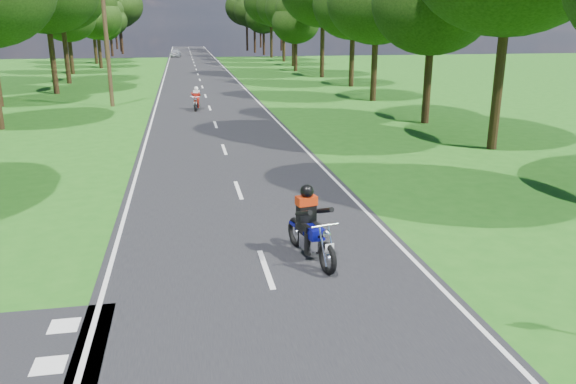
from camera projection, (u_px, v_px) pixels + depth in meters
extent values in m
plane|color=#1D5A14|center=(282.00, 315.00, 10.15)|extent=(160.00, 160.00, 0.00)
cube|color=black|center=(198.00, 74.00, 57.20)|extent=(7.00, 140.00, 0.02)
cube|color=silver|center=(266.00, 269.00, 12.02)|extent=(0.12, 2.00, 0.01)
cube|color=silver|center=(238.00, 190.00, 17.67)|extent=(0.12, 2.00, 0.01)
cube|color=silver|center=(224.00, 149.00, 23.32)|extent=(0.12, 2.00, 0.01)
cube|color=silver|center=(216.00, 125.00, 28.96)|extent=(0.12, 2.00, 0.01)
cube|color=silver|center=(210.00, 108.00, 34.61)|extent=(0.12, 2.00, 0.01)
cube|color=silver|center=(205.00, 96.00, 40.26)|extent=(0.12, 2.00, 0.01)
cube|color=silver|center=(202.00, 87.00, 45.90)|extent=(0.12, 2.00, 0.01)
cube|color=silver|center=(200.00, 80.00, 51.55)|extent=(0.12, 2.00, 0.01)
cube|color=silver|center=(198.00, 74.00, 57.20)|extent=(0.12, 2.00, 0.01)
cube|color=silver|center=(196.00, 70.00, 62.84)|extent=(0.12, 2.00, 0.01)
cube|color=silver|center=(195.00, 66.00, 68.49)|extent=(0.12, 2.00, 0.01)
cube|color=silver|center=(194.00, 62.00, 74.13)|extent=(0.12, 2.00, 0.01)
cube|color=silver|center=(193.00, 60.00, 79.78)|extent=(0.12, 2.00, 0.01)
cube|color=silver|center=(192.00, 57.00, 85.43)|extent=(0.12, 2.00, 0.01)
cube|color=silver|center=(191.00, 55.00, 91.07)|extent=(0.12, 2.00, 0.01)
cube|color=silver|center=(190.00, 53.00, 96.72)|extent=(0.12, 2.00, 0.01)
cube|color=silver|center=(190.00, 51.00, 102.37)|extent=(0.12, 2.00, 0.01)
cube|color=silver|center=(189.00, 50.00, 108.01)|extent=(0.12, 2.00, 0.01)
cube|color=silver|center=(189.00, 48.00, 113.66)|extent=(0.12, 2.00, 0.01)
cube|color=silver|center=(188.00, 47.00, 119.31)|extent=(0.12, 2.00, 0.01)
cube|color=silver|center=(165.00, 75.00, 56.62)|extent=(0.10, 140.00, 0.01)
cube|color=silver|center=(230.00, 74.00, 57.77)|extent=(0.10, 140.00, 0.01)
cube|color=silver|center=(49.00, 365.00, 8.63)|extent=(0.50, 0.50, 0.01)
cube|color=silver|center=(64.00, 326.00, 9.76)|extent=(0.50, 0.50, 0.01)
cylinder|color=black|center=(53.00, 64.00, 41.14)|extent=(0.40, 0.40, 4.32)
cylinder|color=black|center=(67.00, 57.00, 48.11)|extent=(0.40, 0.40, 4.40)
cylinder|color=black|center=(71.00, 58.00, 57.16)|extent=(0.40, 0.40, 3.20)
ellipsoid|color=black|center=(67.00, 18.00, 56.02)|extent=(5.60, 5.60, 4.76)
ellipsoid|color=black|center=(65.00, 1.00, 55.56)|extent=(4.80, 4.80, 4.08)
cylinder|color=black|center=(100.00, 54.00, 64.42)|extent=(0.40, 0.40, 3.22)
ellipsoid|color=black|center=(97.00, 18.00, 63.27)|extent=(5.64, 5.64, 4.79)
ellipsoid|color=black|center=(95.00, 3.00, 62.82)|extent=(4.83, 4.83, 4.11)
cylinder|color=black|center=(95.00, 49.00, 71.40)|extent=(0.40, 0.40, 3.61)
ellipsoid|color=black|center=(92.00, 13.00, 70.11)|extent=(6.31, 6.31, 5.37)
cylinder|color=black|center=(106.00, 50.00, 78.96)|extent=(0.40, 0.40, 2.67)
ellipsoid|color=black|center=(104.00, 26.00, 78.01)|extent=(4.67, 4.67, 3.97)
ellipsoid|color=black|center=(103.00, 16.00, 77.63)|extent=(4.00, 4.00, 3.40)
ellipsoid|color=black|center=(102.00, 6.00, 77.26)|extent=(3.00, 3.00, 2.55)
cylinder|color=black|center=(112.00, 46.00, 87.48)|extent=(0.40, 0.40, 3.09)
ellipsoid|color=black|center=(110.00, 21.00, 86.38)|extent=(5.40, 5.40, 4.59)
ellipsoid|color=black|center=(109.00, 10.00, 85.94)|extent=(4.63, 4.63, 3.93)
ellipsoid|color=black|center=(108.00, 0.00, 85.51)|extent=(3.47, 3.47, 2.95)
cylinder|color=black|center=(122.00, 40.00, 93.57)|extent=(0.40, 0.40, 4.48)
ellipsoid|color=black|center=(119.00, 5.00, 91.97)|extent=(7.84, 7.84, 6.66)
cylinder|color=black|center=(121.00, 40.00, 101.89)|extent=(0.40, 0.40, 4.09)
ellipsoid|color=black|center=(118.00, 11.00, 100.43)|extent=(7.16, 7.16, 6.09)
cylinder|color=black|center=(497.00, 94.00, 22.89)|extent=(0.40, 0.40, 4.56)
cylinder|color=black|center=(427.00, 89.00, 29.13)|extent=(0.40, 0.40, 3.49)
ellipsoid|color=black|center=(433.00, 2.00, 27.89)|extent=(6.12, 6.12, 5.20)
cylinder|color=black|center=(374.00, 73.00, 37.49)|extent=(0.40, 0.40, 3.69)
ellipsoid|color=black|center=(377.00, 1.00, 36.18)|extent=(6.46, 6.46, 5.49)
cylinder|color=black|center=(352.00, 63.00, 45.99)|extent=(0.40, 0.40, 3.74)
ellipsoid|color=black|center=(354.00, 4.00, 44.66)|extent=(6.55, 6.55, 5.57)
cylinder|color=black|center=(322.00, 53.00, 53.60)|extent=(0.40, 0.40, 4.64)
cylinder|color=black|center=(296.00, 58.00, 60.42)|extent=(0.40, 0.40, 2.91)
ellipsoid|color=black|center=(296.00, 23.00, 59.39)|extent=(5.09, 5.09, 4.33)
ellipsoid|color=black|center=(296.00, 9.00, 58.98)|extent=(4.36, 4.36, 3.71)
cylinder|color=black|center=(293.00, 50.00, 67.53)|extent=(0.40, 0.40, 3.88)
ellipsoid|color=black|center=(294.00, 8.00, 66.15)|extent=(6.78, 6.78, 5.77)
cylinder|color=black|center=(284.00, 46.00, 75.52)|extent=(0.40, 0.40, 4.18)
ellipsoid|color=black|center=(284.00, 5.00, 74.03)|extent=(7.31, 7.31, 6.21)
cylinder|color=black|center=(271.00, 42.00, 83.83)|extent=(0.40, 0.40, 4.63)
ellipsoid|color=black|center=(271.00, 1.00, 82.18)|extent=(8.11, 8.11, 6.89)
cylinder|color=black|center=(264.00, 44.00, 90.86)|extent=(0.40, 0.40, 3.36)
ellipsoid|color=black|center=(264.00, 18.00, 89.66)|extent=(5.88, 5.88, 5.00)
ellipsoid|color=black|center=(263.00, 7.00, 89.18)|extent=(5.04, 5.04, 4.29)
cylinder|color=black|center=(255.00, 41.00, 97.46)|extent=(0.40, 0.40, 4.09)
ellipsoid|color=black|center=(254.00, 10.00, 96.00)|extent=(7.15, 7.15, 6.08)
cylinder|color=black|center=(247.00, 38.00, 104.62)|extent=(0.40, 0.40, 4.48)
ellipsoid|color=black|center=(247.00, 7.00, 103.02)|extent=(7.84, 7.84, 6.66)
cylinder|color=black|center=(117.00, 39.00, 110.67)|extent=(0.40, 0.40, 3.84)
ellipsoid|color=black|center=(114.00, 14.00, 109.30)|extent=(6.72, 6.72, 5.71)
ellipsoid|color=black|center=(114.00, 4.00, 108.76)|extent=(5.76, 5.76, 4.90)
cylinder|color=black|center=(261.00, 37.00, 117.56)|extent=(0.40, 0.40, 4.16)
ellipsoid|color=black|center=(260.00, 12.00, 116.07)|extent=(7.28, 7.28, 6.19)
ellipsoid|color=black|center=(260.00, 1.00, 115.49)|extent=(6.24, 6.24, 5.30)
cylinder|color=black|center=(95.00, 43.00, 96.26)|extent=(0.40, 0.40, 3.52)
ellipsoid|color=black|center=(93.00, 16.00, 95.00)|extent=(6.16, 6.16, 5.24)
ellipsoid|color=black|center=(92.00, 6.00, 94.50)|extent=(5.28, 5.28, 4.49)
cylinder|color=black|center=(281.00, 38.00, 104.69)|extent=(0.40, 0.40, 4.48)
ellipsoid|color=black|center=(281.00, 7.00, 103.09)|extent=(7.84, 7.84, 6.66)
cylinder|color=#382616|center=(107.00, 41.00, 34.29)|extent=(0.26, 0.26, 8.00)
imported|color=silver|center=(175.00, 53.00, 85.81)|extent=(1.77, 3.73, 1.23)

